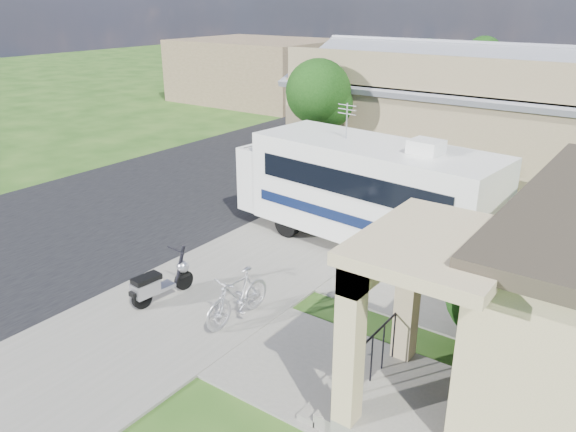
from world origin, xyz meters
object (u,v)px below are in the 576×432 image
Objects in this scene: bicycle at (238,299)px; van at (382,110)px; motorhome at (364,188)px; garden_hose at (376,375)px; shrub at (498,292)px; pickup_truck at (325,136)px; scooter at (159,283)px.

van is at bearing 111.68° from bicycle.
garden_hose is at bearing -52.91° from motorhome.
bicycle is 21.27m from van.
shrub reaches higher than van.
pickup_truck is at bearing -83.16° from van.
motorhome reaches higher than van.
pickup_truck reaches higher than bicycle.
scooter is 0.31× the size of pickup_truck.
shrub is 5.29m from bicycle.
van reaches higher than bicycle.
bicycle is 14.64m from pickup_truck.
shrub is 7.27× the size of garden_hose.
van is at bearing 108.84° from scooter.
scooter is at bearing -165.00° from bicycle.
pickup_truck is at bearing 112.56° from scooter.
scooter is (-6.77, -2.62, -0.77)m from shrub.
van is (-4.76, 20.59, 0.34)m from scooter.
motorhome is 10.28m from pickup_truck.
van is 16.94× the size of garden_hose.
garden_hose is at bearing -61.80° from van.
shrub is 7.30m from scooter.
bicycle is at bearing -155.19° from shrub.
scooter is at bearing 107.28° from pickup_truck.
van is (-6.95, 14.94, -0.84)m from motorhome.
pickup_truck is at bearing 125.50° from garden_hose.
scooter is 4.99× the size of garden_hose.
scooter is 5.40m from garden_hose.
van is (-11.54, 17.96, -0.43)m from shrub.
van is at bearing -84.16° from pickup_truck.
bicycle is at bearing 179.67° from garden_hose.
van is at bearing 120.83° from motorhome.
garden_hose is at bearing 10.15° from scooter.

